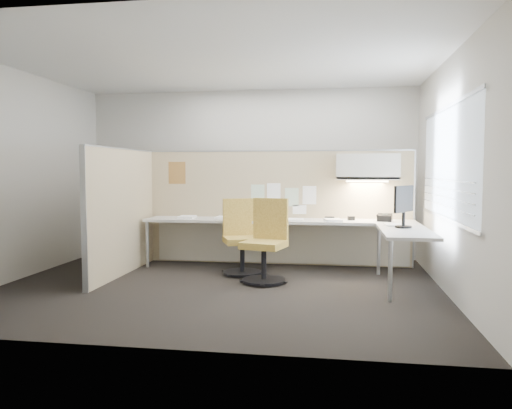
% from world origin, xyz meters
% --- Properties ---
extents(floor, '(5.50, 4.50, 0.01)m').
position_xyz_m(floor, '(0.00, 0.00, -0.01)').
color(floor, black).
rests_on(floor, ground).
extents(ceiling, '(5.50, 4.50, 0.01)m').
position_xyz_m(ceiling, '(0.00, 0.00, 2.80)').
color(ceiling, white).
rests_on(ceiling, wall_back).
extents(wall_back, '(5.50, 0.02, 2.80)m').
position_xyz_m(wall_back, '(0.00, 2.25, 1.40)').
color(wall_back, beige).
rests_on(wall_back, ground).
extents(wall_front, '(5.50, 0.02, 2.80)m').
position_xyz_m(wall_front, '(0.00, -2.25, 1.40)').
color(wall_front, beige).
rests_on(wall_front, ground).
extents(wall_left, '(0.02, 4.50, 2.80)m').
position_xyz_m(wall_left, '(-2.75, 0.00, 1.40)').
color(wall_left, beige).
rests_on(wall_left, ground).
extents(wall_right, '(0.02, 4.50, 2.80)m').
position_xyz_m(wall_right, '(2.75, 0.00, 1.40)').
color(wall_right, beige).
rests_on(wall_right, ground).
extents(window_pane, '(0.01, 2.80, 1.30)m').
position_xyz_m(window_pane, '(2.73, 0.00, 1.55)').
color(window_pane, '#A6B5C1').
rests_on(window_pane, wall_right).
extents(partition_back, '(4.10, 0.06, 1.75)m').
position_xyz_m(partition_back, '(0.55, 1.60, 0.88)').
color(partition_back, tan).
rests_on(partition_back, floor).
extents(partition_left, '(0.06, 2.20, 1.75)m').
position_xyz_m(partition_left, '(-1.50, 0.50, 0.88)').
color(partition_left, tan).
rests_on(partition_left, floor).
extents(desk, '(4.00, 2.07, 0.73)m').
position_xyz_m(desk, '(0.93, 1.13, 0.60)').
color(desk, beige).
rests_on(desk, floor).
extents(overhead_bin, '(0.90, 0.36, 0.38)m').
position_xyz_m(overhead_bin, '(1.90, 1.39, 1.51)').
color(overhead_bin, beige).
rests_on(overhead_bin, partition_back).
extents(task_light_strip, '(0.60, 0.06, 0.02)m').
position_xyz_m(task_light_strip, '(1.90, 1.39, 1.30)').
color(task_light_strip, '#FFEABF').
rests_on(task_light_strip, overhead_bin).
extents(pinned_papers, '(1.01, 0.00, 0.47)m').
position_xyz_m(pinned_papers, '(0.63, 1.57, 1.03)').
color(pinned_papers, '#8CBF8C').
rests_on(pinned_papers, partition_back).
extents(poster, '(0.28, 0.00, 0.35)m').
position_xyz_m(poster, '(-1.05, 1.57, 1.42)').
color(poster, orange).
rests_on(poster, partition_back).
extents(chair_left, '(0.63, 0.65, 1.04)m').
position_xyz_m(chair_left, '(0.13, 0.79, 0.49)').
color(chair_left, black).
rests_on(chair_left, floor).
extents(chair_right, '(0.61, 0.63, 1.08)m').
position_xyz_m(chair_right, '(0.55, 0.33, 0.50)').
color(chair_right, black).
rests_on(chair_right, floor).
extents(monitor, '(0.29, 0.45, 0.53)m').
position_xyz_m(monitor, '(2.30, 0.44, 1.04)').
color(monitor, black).
rests_on(monitor, desk).
extents(phone, '(0.24, 0.23, 0.12)m').
position_xyz_m(phone, '(2.14, 1.24, 0.78)').
color(phone, black).
rests_on(phone, desk).
extents(stapler, '(0.14, 0.05, 0.05)m').
position_xyz_m(stapler, '(1.36, 1.32, 0.76)').
color(stapler, black).
rests_on(stapler, desk).
extents(tape_dispenser, '(0.11, 0.08, 0.06)m').
position_xyz_m(tape_dispenser, '(1.68, 1.31, 0.76)').
color(tape_dispenser, black).
rests_on(tape_dispenser, desk).
extents(coat_hook, '(0.18, 0.47, 1.41)m').
position_xyz_m(coat_hook, '(-1.58, -0.24, 1.41)').
color(coat_hook, silver).
rests_on(coat_hook, partition_left).
extents(paper_stack_0, '(0.24, 0.31, 0.03)m').
position_xyz_m(paper_stack_0, '(-0.79, 1.25, 0.75)').
color(paper_stack_0, white).
rests_on(paper_stack_0, desk).
extents(paper_stack_1, '(0.24, 0.31, 0.02)m').
position_xyz_m(paper_stack_1, '(-0.24, 1.34, 0.74)').
color(paper_stack_1, white).
rests_on(paper_stack_1, desk).
extents(paper_stack_2, '(0.25, 0.31, 0.04)m').
position_xyz_m(paper_stack_2, '(0.42, 1.19, 0.75)').
color(paper_stack_2, white).
rests_on(paper_stack_2, desk).
extents(paper_stack_3, '(0.24, 0.31, 0.01)m').
position_xyz_m(paper_stack_3, '(0.86, 1.26, 0.74)').
color(paper_stack_3, white).
rests_on(paper_stack_3, desk).
extents(paper_stack_4, '(0.28, 0.34, 0.03)m').
position_xyz_m(paper_stack_4, '(1.41, 1.17, 0.75)').
color(paper_stack_4, white).
rests_on(paper_stack_4, desk).
extents(paper_stack_5, '(0.26, 0.32, 0.02)m').
position_xyz_m(paper_stack_5, '(2.22, 0.71, 0.74)').
color(paper_stack_5, white).
rests_on(paper_stack_5, desk).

